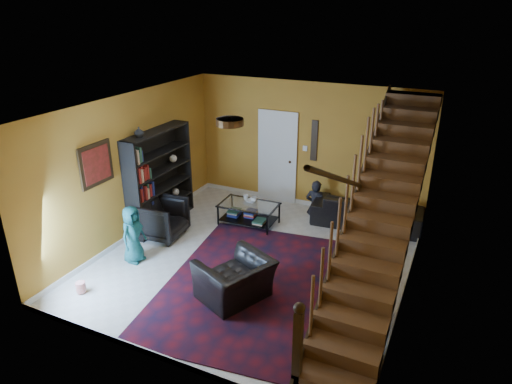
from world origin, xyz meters
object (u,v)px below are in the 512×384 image
at_px(sofa, 367,211).
at_px(coffee_table, 249,212).
at_px(armchair_left, 162,219).
at_px(bookshelf, 160,180).
at_px(armchair_right, 235,280).

relative_size(sofa, coffee_table, 1.83).
xyz_separation_m(armchair_left, coffee_table, (1.31, 1.23, -0.13)).
distance_m(bookshelf, armchair_right, 3.19).
bearing_deg(armchair_left, sofa, -63.30).
bearing_deg(bookshelf, armchair_left, -55.44).
xyz_separation_m(sofa, armchair_left, (-3.55, -2.22, 0.07)).
bearing_deg(bookshelf, sofa, 23.53).
bearing_deg(coffee_table, sofa, 23.73).
bearing_deg(armchair_right, sofa, -176.47).
relative_size(armchair_left, armchair_right, 0.82).
bearing_deg(coffee_table, armchair_right, -68.76).
distance_m(armchair_left, armchair_right, 2.56).
bearing_deg(sofa, coffee_table, 18.93).
bearing_deg(armchair_left, bookshelf, 29.29).
distance_m(sofa, armchair_right, 3.67).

